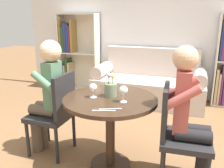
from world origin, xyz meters
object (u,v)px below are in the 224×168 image
object	(u,v)px
wine_glass_left	(93,88)
flower_vase	(111,89)
person_left	(48,94)
wine_glass_right	(124,91)
chair_right	(178,132)
couch	(148,84)
person_right	(190,115)
bookshelf_left	(75,53)
chair_left	(56,111)

from	to	relation	value
wine_glass_left	flower_vase	bearing A→B (deg)	29.94
person_left	wine_glass_right	distance (m)	0.88
wine_glass_right	flower_vase	bearing A→B (deg)	145.76
chair_right	wine_glass_left	size ratio (longest dim) A/B	6.70
couch	person_right	bearing A→B (deg)	-70.39
couch	wine_glass_left	bearing A→B (deg)	-94.34
couch	bookshelf_left	distance (m)	1.64
chair_right	wine_glass_right	distance (m)	0.59
person_left	wine_glass_left	bearing A→B (deg)	82.33
wine_glass_left	person_right	bearing A→B (deg)	1.82
wine_glass_left	wine_glass_right	xyz separation A→B (m)	(0.30, -0.03, 0.01)
chair_left	person_right	xyz separation A→B (m)	(1.35, -0.05, 0.17)
person_left	wine_glass_left	distance (m)	0.58
person_left	wine_glass_right	world-z (taller)	person_left
couch	chair_right	distance (m)	2.12
couch	wine_glass_left	world-z (taller)	couch
person_left	wine_glass_left	world-z (taller)	person_left
person_left	flower_vase	world-z (taller)	person_left
wine_glass_left	chair_right	bearing A→B (deg)	1.32
chair_left	person_left	world-z (taller)	person_left
chair_left	flower_vase	bearing A→B (deg)	90.92
wine_glass_left	bookshelf_left	bearing A→B (deg)	121.35
bookshelf_left	person_right	bearing A→B (deg)	-45.03
person_right	wine_glass_right	xyz separation A→B (m)	(-0.57, -0.05, 0.17)
bookshelf_left	wine_glass_right	bearing A→B (deg)	-53.79
person_left	bookshelf_left	bearing A→B (deg)	-158.33
bookshelf_left	chair_left	bearing A→B (deg)	-67.28
couch	flower_vase	xyz separation A→B (m)	(-0.01, -1.96, 0.49)
wine_glass_left	chair_left	bearing A→B (deg)	170.23
wine_glass_left	flower_vase	xyz separation A→B (m)	(0.14, 0.08, -0.02)
couch	bookshelf_left	bearing A→B (deg)	170.27
couch	chair_left	distance (m)	2.06
person_left	person_right	distance (m)	1.43
chair_right	person_right	bearing A→B (deg)	-87.47
person_left	person_right	bearing A→B (deg)	88.59
bookshelf_left	chair_right	xyz separation A→B (m)	(2.19, -2.29, -0.26)
chair_right	person_right	size ratio (longest dim) A/B	0.72
person_right	wine_glass_right	size ratio (longest dim) A/B	8.35
wine_glass_right	person_left	bearing A→B (deg)	172.74
couch	person_right	size ratio (longest dim) A/B	1.51
chair_right	wine_glass_right	xyz separation A→B (m)	(-0.48, -0.04, 0.34)
chair_left	wine_glass_left	bearing A→B (deg)	81.06
chair_left	flower_vase	xyz separation A→B (m)	(0.62, 0.00, 0.31)
chair_left	chair_right	xyz separation A→B (m)	(1.26, -0.06, 0.00)
couch	person_right	world-z (taller)	person_right
chair_left	person_left	distance (m)	0.20
chair_right	chair_left	bearing A→B (deg)	83.37
chair_right	wine_glass_left	bearing A→B (deg)	87.58
chair_right	flower_vase	bearing A→B (deg)	80.51
chair_right	wine_glass_right	bearing A→B (deg)	91.50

